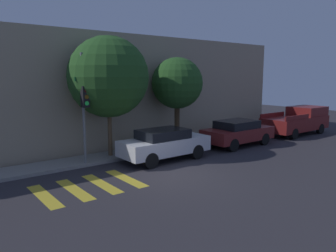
{
  "coord_description": "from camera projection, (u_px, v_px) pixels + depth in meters",
  "views": [
    {
      "loc": [
        -7.73,
        -9.82,
        3.93
      ],
      "look_at": [
        1.55,
        2.1,
        1.6
      ],
      "focal_mm": 35.0,
      "sensor_mm": 36.0,
      "label": 1
    }
  ],
  "objects": [
    {
      "name": "sidewalk",
      "position": [
        119.0,
        155.0,
        16.08
      ],
      "size": [
        26.0,
        1.66,
        0.14
      ],
      "primitive_type": "cube",
      "color": "gray",
      "rests_on": "ground"
    },
    {
      "name": "tree_near_corner",
      "position": [
        108.0,
        77.0,
        15.16
      ],
      "size": [
        3.77,
        3.77,
        5.76
      ],
      "color": "brown",
      "rests_on": "ground"
    },
    {
      "name": "crosswalk",
      "position": [
        88.0,
        187.0,
        11.7
      ],
      "size": [
        3.54,
        2.6,
        0.0
      ],
      "color": "gold",
      "rests_on": "ground"
    },
    {
      "name": "tree_midblock",
      "position": [
        177.0,
        83.0,
        17.72
      ],
      "size": [
        2.78,
        2.78,
        4.92
      ],
      "color": "#42301E",
      "rests_on": "ground"
    },
    {
      "name": "ground_plane",
      "position": [
        170.0,
        176.0,
        12.95
      ],
      "size": [
        60.0,
        60.0,
        0.0
      ],
      "primitive_type": "plane",
      "color": "#2D2B30"
    },
    {
      "name": "sedan_near_corner",
      "position": [
        164.0,
        144.0,
        15.28
      ],
      "size": [
        4.32,
        1.76,
        1.47
      ],
      "color": "silver",
      "rests_on": "ground"
    },
    {
      "name": "pickup_truck",
      "position": [
        298.0,
        120.0,
        22.16
      ],
      "size": [
        5.21,
        2.08,
        1.81
      ],
      "color": "maroon",
      "rests_on": "ground"
    },
    {
      "name": "building_row",
      "position": [
        82.0,
        91.0,
        18.93
      ],
      "size": [
        26.0,
        6.0,
        6.12
      ],
      "primitive_type": "cube",
      "color": "gray",
      "rests_on": "ground"
    },
    {
      "name": "sedan_middle",
      "position": [
        238.0,
        132.0,
        18.43
      ],
      "size": [
        4.3,
        1.88,
        1.45
      ],
      "color": "maroon",
      "rests_on": "ground"
    },
    {
      "name": "traffic_light_pole",
      "position": [
        94.0,
        90.0,
        14.14
      ],
      "size": [
        2.43,
        0.56,
        4.89
      ],
      "color": "slate",
      "rests_on": "ground"
    }
  ]
}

